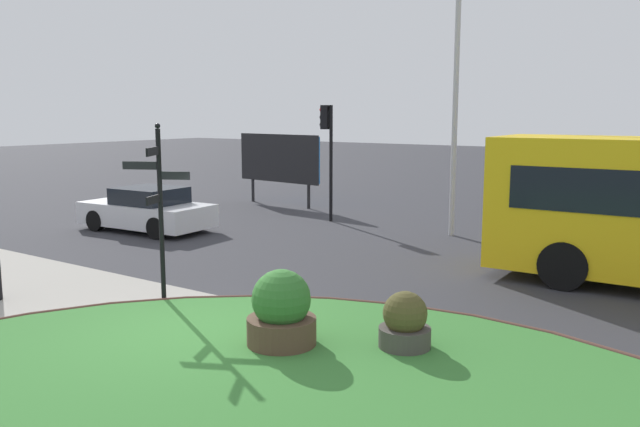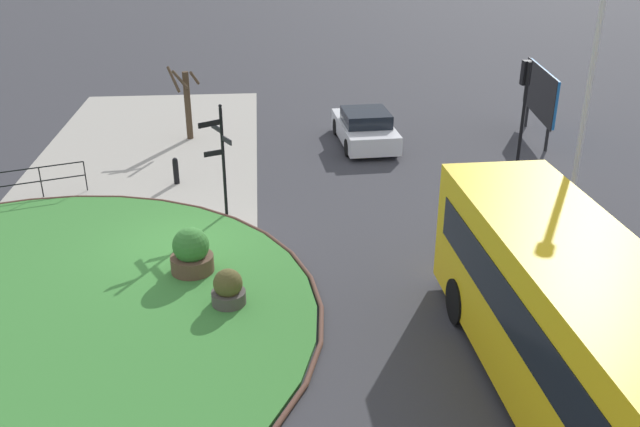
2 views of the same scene
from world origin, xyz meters
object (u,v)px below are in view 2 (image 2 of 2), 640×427
signpost_directional (221,154)px  planter_near_signpost (192,254)px  street_tree_bare (187,101)px  bus_yellow (578,332)px  bollard_foreground (176,171)px  planter_kerbside (228,291)px  car_near_lane (365,128)px  traffic_light_near (524,93)px  lamppost_tall (592,74)px  billboard_left (540,93)px

signpost_directional → planter_near_signpost: bearing=-11.0°
signpost_directional → street_tree_bare: 7.64m
street_tree_bare → bus_yellow: bearing=26.5°
bollard_foreground → planter_kerbside: planter_kerbside is taller
car_near_lane → traffic_light_near: traffic_light_near is taller
bus_yellow → car_near_lane: (-15.20, -1.46, -1.02)m
lamppost_tall → planter_kerbside: lamppost_tall is taller
bus_yellow → car_near_lane: 15.30m
car_near_lane → planter_kerbside: bearing=153.7°
lamppost_tall → billboard_left: size_ratio=1.99×
traffic_light_near → billboard_left: traffic_light_near is taller
lamppost_tall → car_near_lane: bearing=-150.0°
lamppost_tall → bollard_foreground: bearing=-111.5°
bollard_foreground → bus_yellow: (11.70, 8.17, 1.19)m
signpost_directional → planter_near_signpost: 3.70m
bus_yellow → lamppost_tall: lamppost_tall is taller
billboard_left → planter_near_signpost: size_ratio=3.32×
bus_yellow → planter_kerbside: bus_yellow is taller
signpost_directional → bollard_foreground: signpost_directional is taller
traffic_light_near → planter_kerbside: 12.38m
bollard_foreground → traffic_light_near: 11.58m
bus_yellow → lamppost_tall: 8.37m
traffic_light_near → billboard_left: size_ratio=0.92×
billboard_left → street_tree_bare: size_ratio=1.48×
lamppost_tall → street_tree_bare: size_ratio=2.94×
traffic_light_near → signpost_directional: bearing=104.6°
signpost_directional → billboard_left: signpost_directional is taller
planter_kerbside → street_tree_bare: (-12.40, -1.95, 1.09)m
bus_yellow → billboard_left: bus_yellow is taller
bus_yellow → planter_near_signpost: bus_yellow is taller
signpost_directional → billboard_left: bearing=118.6°
bus_yellow → traffic_light_near: 12.18m
planter_near_signpost → planter_kerbside: 1.86m
billboard_left → planter_kerbside: bearing=-38.5°
bus_yellow → traffic_light_near: size_ratio=2.49×
car_near_lane → street_tree_bare: 6.86m
bus_yellow → street_tree_bare: bus_yellow is taller
car_near_lane → lamppost_tall: 9.92m
signpost_directional → street_tree_bare: (-7.44, -1.66, -0.44)m
car_near_lane → street_tree_bare: size_ratio=1.51×
traffic_light_near → billboard_left: (-3.66, 2.09, -1.01)m
bus_yellow → planter_kerbside: 7.48m
bollard_foreground → planter_kerbside: size_ratio=0.95×
bollard_foreground → traffic_light_near: (-0.00, 11.35, 2.33)m
traffic_light_near → planter_kerbside: (7.72, -9.38, -2.37)m
bollard_foreground → bus_yellow: size_ratio=0.10×
bollard_foreground → planter_near_signpost: planter_near_signpost is taller
signpost_directional → car_near_lane: bearing=141.1°
bus_yellow → lamppost_tall: (-7.25, 3.12, 2.77)m
bollard_foreground → billboard_left: size_ratio=0.22×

